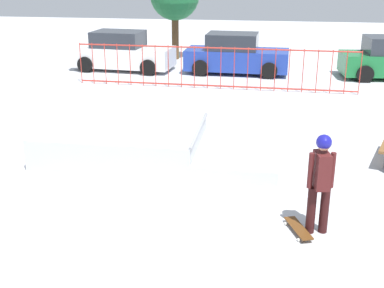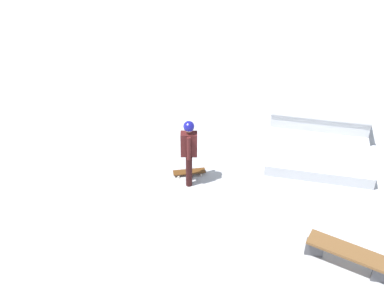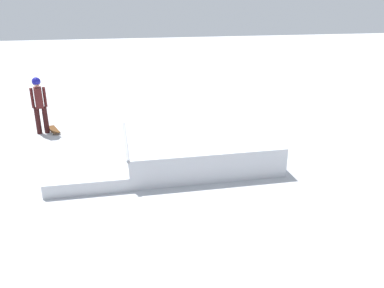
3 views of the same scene
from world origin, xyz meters
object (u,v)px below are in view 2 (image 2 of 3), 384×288
skate_ramp (318,108)px  park_bench (349,255)px  skater (189,148)px  skateboard (189,172)px

skate_ramp → park_bench: size_ratio=3.29×
skate_ramp → skater: skater is taller
park_bench → skater: bearing=-118.3°
skate_ramp → skateboard: 4.64m
skateboard → park_bench: size_ratio=0.50×
skater → park_bench: 4.09m
park_bench → skate_ramp: bearing=-174.7°
skateboard → park_bench: 4.25m
skater → park_bench: (1.91, 3.56, -0.65)m
skater → skateboard: bearing=90.5°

